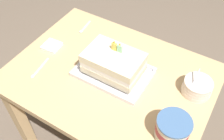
{
  "coord_description": "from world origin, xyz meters",
  "views": [
    {
      "loc": [
        0.45,
        -0.74,
        1.7
      ],
      "look_at": [
        0.0,
        0.01,
        0.74
      ],
      "focal_mm": 41.76,
      "sensor_mm": 36.0,
      "label": 1
    }
  ],
  "objects_px": {
    "foil_tray": "(114,73)",
    "serving_spoon_near_tray": "(37,72)",
    "serving_spoon_by_bowls": "(83,29)",
    "napkin_pile": "(52,46)",
    "birthday_cake": "(114,63)",
    "bowl_stack": "(197,87)",
    "ice_cream_tub": "(173,129)"
  },
  "relations": [
    {
      "from": "foil_tray",
      "to": "serving_spoon_near_tray",
      "type": "distance_m",
      "value": 0.39
    },
    {
      "from": "serving_spoon_near_tray",
      "to": "foil_tray",
      "type": "bearing_deg",
      "value": 29.62
    },
    {
      "from": "serving_spoon_by_bowls",
      "to": "napkin_pile",
      "type": "height_order",
      "value": "napkin_pile"
    },
    {
      "from": "foil_tray",
      "to": "birthday_cake",
      "type": "relative_size",
      "value": 1.32
    },
    {
      "from": "foil_tray",
      "to": "napkin_pile",
      "type": "distance_m",
      "value": 0.39
    },
    {
      "from": "bowl_stack",
      "to": "serving_spoon_near_tray",
      "type": "relative_size",
      "value": 0.9
    },
    {
      "from": "ice_cream_tub",
      "to": "serving_spoon_by_bowls",
      "type": "xyz_separation_m",
      "value": [
        -0.71,
        0.38,
        -0.05
      ]
    },
    {
      "from": "foil_tray",
      "to": "ice_cream_tub",
      "type": "relative_size",
      "value": 2.55
    },
    {
      "from": "foil_tray",
      "to": "ice_cream_tub",
      "type": "distance_m",
      "value": 0.42
    },
    {
      "from": "bowl_stack",
      "to": "napkin_pile",
      "type": "distance_m",
      "value": 0.8
    },
    {
      "from": "foil_tray",
      "to": "napkin_pile",
      "type": "height_order",
      "value": "foil_tray"
    },
    {
      "from": "birthday_cake",
      "to": "bowl_stack",
      "type": "distance_m",
      "value": 0.41
    },
    {
      "from": "bowl_stack",
      "to": "serving_spoon_near_tray",
      "type": "height_order",
      "value": "bowl_stack"
    },
    {
      "from": "ice_cream_tub",
      "to": "napkin_pile",
      "type": "xyz_separation_m",
      "value": [
        -0.78,
        0.16,
        -0.05
      ]
    },
    {
      "from": "bowl_stack",
      "to": "serving_spoon_by_bowls",
      "type": "height_order",
      "value": "bowl_stack"
    },
    {
      "from": "birthday_cake",
      "to": "serving_spoon_near_tray",
      "type": "height_order",
      "value": "birthday_cake"
    },
    {
      "from": "serving_spoon_by_bowls",
      "to": "bowl_stack",
      "type": "bearing_deg",
      "value": -7.91
    },
    {
      "from": "serving_spoon_by_bowls",
      "to": "serving_spoon_near_tray",
      "type": "bearing_deg",
      "value": -90.64
    },
    {
      "from": "foil_tray",
      "to": "bowl_stack",
      "type": "relative_size",
      "value": 2.61
    },
    {
      "from": "serving_spoon_by_bowls",
      "to": "foil_tray",
      "type": "bearing_deg",
      "value": -31.35
    },
    {
      "from": "birthday_cake",
      "to": "bowl_stack",
      "type": "bearing_deg",
      "value": 14.59
    },
    {
      "from": "serving_spoon_near_tray",
      "to": "birthday_cake",
      "type": "bearing_deg",
      "value": 29.63
    },
    {
      "from": "bowl_stack",
      "to": "ice_cream_tub",
      "type": "height_order",
      "value": "bowl_stack"
    },
    {
      "from": "birthday_cake",
      "to": "serving_spoon_by_bowls",
      "type": "relative_size",
      "value": 2.16
    },
    {
      "from": "ice_cream_tub",
      "to": "napkin_pile",
      "type": "bearing_deg",
      "value": 168.07
    },
    {
      "from": "serving_spoon_by_bowls",
      "to": "napkin_pile",
      "type": "xyz_separation_m",
      "value": [
        -0.06,
        -0.21,
        0.0
      ]
    },
    {
      "from": "birthday_cake",
      "to": "serving_spoon_near_tray",
      "type": "relative_size",
      "value": 1.79
    },
    {
      "from": "birthday_cake",
      "to": "napkin_pile",
      "type": "relative_size",
      "value": 2.87
    },
    {
      "from": "bowl_stack",
      "to": "napkin_pile",
      "type": "height_order",
      "value": "bowl_stack"
    },
    {
      "from": "ice_cream_tub",
      "to": "napkin_pile",
      "type": "height_order",
      "value": "ice_cream_tub"
    },
    {
      "from": "birthday_cake",
      "to": "serving_spoon_near_tray",
      "type": "distance_m",
      "value": 0.4
    },
    {
      "from": "birthday_cake",
      "to": "ice_cream_tub",
      "type": "distance_m",
      "value": 0.42
    }
  ]
}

